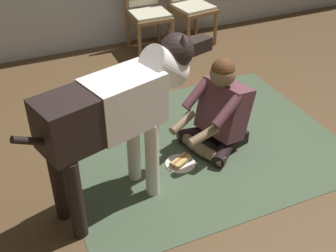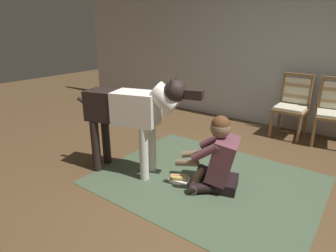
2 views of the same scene
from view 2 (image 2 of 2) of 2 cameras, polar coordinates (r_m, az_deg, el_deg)
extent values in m
plane|color=brown|center=(3.08, 6.45, -13.59)|extent=(16.19, 16.19, 0.00)
cube|color=#B5B8BD|center=(5.16, 23.00, 13.80)|extent=(9.36, 0.10, 2.60)
cube|color=#44553E|center=(3.35, 7.72, -10.67)|extent=(2.38, 1.90, 0.01)
cylinder|color=olive|center=(4.66, 24.83, -0.73)|extent=(0.04, 0.04, 0.42)
cylinder|color=olive|center=(4.76, 20.01, 0.29)|extent=(0.04, 0.04, 0.42)
cylinder|color=olive|center=(5.05, 25.94, 0.58)|extent=(0.04, 0.04, 0.42)
cylinder|color=olive|center=(5.14, 21.45, 1.50)|extent=(0.04, 0.04, 0.42)
cube|color=olive|center=(4.83, 23.42, 3.02)|extent=(0.47, 0.47, 0.04)
cube|color=beige|center=(4.83, 23.48, 3.45)|extent=(0.43, 0.43, 0.04)
cylinder|color=olive|center=(4.93, 26.80, 6.19)|extent=(0.04, 0.04, 0.52)
cylinder|color=olive|center=(5.02, 22.17, 7.05)|extent=(0.04, 0.04, 0.52)
cube|color=olive|center=(4.93, 24.86, 9.34)|extent=(0.46, 0.05, 0.04)
cube|color=beige|center=(4.97, 24.45, 6.51)|extent=(0.38, 0.05, 0.40)
cube|color=#A18056|center=(4.96, 24.59, 7.51)|extent=(0.39, 0.06, 0.06)
cube|color=#A18056|center=(4.99, 24.31, 5.52)|extent=(0.39, 0.06, 0.06)
cylinder|color=olive|center=(4.61, 27.24, -1.33)|extent=(0.04, 0.04, 0.42)
cylinder|color=olive|center=(5.01, 27.41, 0.18)|extent=(0.04, 0.04, 0.42)
cube|color=olive|center=(4.75, 30.23, 1.67)|extent=(0.52, 0.52, 0.04)
cube|color=beige|center=(4.74, 30.31, 2.11)|extent=(0.48, 0.48, 0.04)
cylinder|color=olive|center=(4.88, 28.34, 5.84)|extent=(0.04, 0.04, 0.52)
cube|color=beige|center=(4.89, 30.73, 5.33)|extent=(0.38, 0.10, 0.40)
cube|color=#A18056|center=(4.91, 30.56, 4.32)|extent=(0.39, 0.11, 0.06)
cube|color=black|center=(3.20, 11.48, -11.26)|extent=(0.33, 0.39, 0.12)
cylinder|color=black|center=(3.09, 8.02, -12.16)|extent=(0.37, 0.35, 0.11)
cylinder|color=#7B6548|center=(3.18, 5.60, -11.20)|extent=(0.22, 0.37, 0.09)
cylinder|color=black|center=(3.35, 9.18, -9.50)|extent=(0.41, 0.17, 0.11)
cylinder|color=#7B6548|center=(3.32, 6.36, -9.78)|extent=(0.17, 0.37, 0.09)
cube|color=brown|center=(3.07, 10.98, -6.50)|extent=(0.41, 0.47, 0.49)
cylinder|color=brown|center=(2.89, 7.49, -5.32)|extent=(0.30, 0.16, 0.24)
cylinder|color=#7B6548|center=(3.05, 3.86, -7.40)|extent=(0.28, 0.11, 0.12)
cylinder|color=brown|center=(3.20, 8.89, -2.83)|extent=(0.30, 0.16, 0.24)
cylinder|color=#7B6548|center=(3.26, 5.10, -5.53)|extent=(0.27, 0.18, 0.12)
sphere|color=#7B6548|center=(2.95, 10.52, -0.44)|extent=(0.21, 0.21, 0.21)
sphere|color=#57341C|center=(2.93, 10.56, 0.24)|extent=(0.19, 0.19, 0.19)
cylinder|color=silver|center=(3.40, -3.27, -4.16)|extent=(0.10, 0.10, 0.63)
cylinder|color=silver|center=(3.21, -4.86, -5.68)|extent=(0.10, 0.10, 0.63)
cylinder|color=black|center=(3.68, -12.37, -2.73)|extent=(0.10, 0.10, 0.63)
cylinder|color=black|center=(3.50, -14.32, -4.03)|extent=(0.10, 0.10, 0.63)
cube|color=silver|center=(3.19, -6.44, 3.62)|extent=(0.57, 0.45, 0.36)
cube|color=black|center=(3.37, -12.30, 4.16)|extent=(0.50, 0.42, 0.35)
cylinder|color=silver|center=(3.02, -0.61, 5.60)|extent=(0.41, 0.32, 0.35)
sphere|color=black|center=(2.96, 1.45, 7.03)|extent=(0.24, 0.24, 0.24)
cube|color=black|center=(2.91, 5.28, 6.36)|extent=(0.21, 0.16, 0.10)
cone|color=black|center=(3.02, 1.69, 9.02)|extent=(0.11, 0.11, 0.11)
cone|color=black|center=(2.88, 0.77, 8.53)|extent=(0.11, 0.11, 0.11)
cylinder|color=black|center=(3.51, -15.50, 3.87)|extent=(0.32, 0.14, 0.21)
cylinder|color=white|center=(3.32, 2.22, -10.69)|extent=(0.25, 0.25, 0.01)
cylinder|color=tan|center=(3.29, 2.18, -10.42)|extent=(0.19, 0.13, 0.05)
cylinder|color=tan|center=(3.33, 2.28, -10.05)|extent=(0.19, 0.13, 0.05)
cylinder|color=#9F533B|center=(3.31, 2.23, -10.13)|extent=(0.19, 0.12, 0.04)
camera|label=1|loc=(2.90, -61.03, 22.48)|focal=46.46mm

